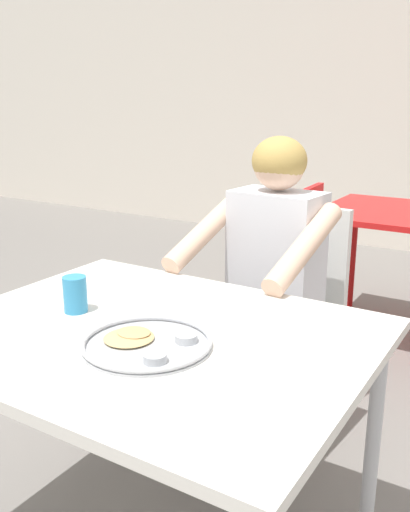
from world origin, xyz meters
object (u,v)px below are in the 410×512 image
(chair_foreground, at_px, (289,299))
(chair_red_left, at_px, (289,241))
(drinking_cup, at_px, (75,293))
(diner_foreground, at_px, (263,267))
(table_background_red, at_px, (400,228))
(thali_tray, at_px, (147,343))
(table_foreground, at_px, (151,354))

(chair_foreground, relative_size, chair_red_left, 1.10)
(drinking_cup, bearing_deg, chair_red_left, 95.40)
(chair_red_left, bearing_deg, diner_foreground, -70.87)
(table_background_red, bearing_deg, drinking_cup, -102.67)
(thali_tray, bearing_deg, drinking_cup, 165.46)
(chair_foreground, xyz_separation_m, chair_red_left, (-0.46, 1.04, -0.04))
(table_foreground, bearing_deg, drinking_cup, -179.47)
(table_background_red, bearing_deg, table_foreground, -95.19)
(chair_foreground, xyz_separation_m, table_background_red, (0.18, 1.06, 0.12))
(drinking_cup, bearing_deg, diner_foreground, 70.58)
(table_foreground, distance_m, diner_foreground, 0.72)
(thali_tray, xyz_separation_m, chair_foreground, (-0.05, 1.03, -0.22))
(table_background_red, distance_m, chair_red_left, 0.66)
(thali_tray, distance_m, drinking_cup, 0.34)
(table_foreground, distance_m, thali_tray, 0.13)
(table_foreground, relative_size, chair_foreground, 1.28)
(table_foreground, height_order, table_background_red, table_background_red)
(table_foreground, xyz_separation_m, chair_red_left, (-0.46, 1.99, -0.18))
(chair_foreground, relative_size, diner_foreground, 0.75)
(chair_foreground, height_order, diner_foreground, diner_foreground)
(table_foreground, xyz_separation_m, table_background_red, (0.18, 2.01, -0.02))
(table_foreground, height_order, drinking_cup, drinking_cup)
(diner_foreground, bearing_deg, table_background_red, 81.27)
(chair_foreground, distance_m, table_background_red, 1.08)
(drinking_cup, height_order, chair_red_left, drinking_cup)
(drinking_cup, bearing_deg, thali_tray, -14.54)
(chair_foreground, bearing_deg, thali_tray, -86.95)
(drinking_cup, xyz_separation_m, chair_foreground, (0.27, 0.95, -0.26))
(diner_foreground, height_order, table_background_red, diner_foreground)
(thali_tray, height_order, table_background_red, thali_tray)
(table_background_red, bearing_deg, chair_red_left, -178.38)
(table_foreground, distance_m, drinking_cup, 0.30)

